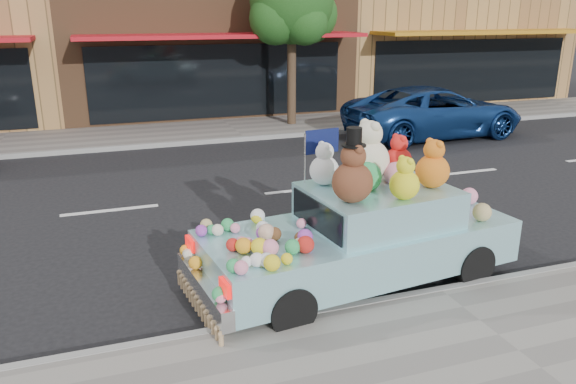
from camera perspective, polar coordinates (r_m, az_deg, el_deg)
name	(u,v)px	position (r m, az deg, el deg)	size (l,w,h in m)	color
ground	(305,190)	(11.98, 1.77, 0.24)	(120.00, 120.00, 0.00)	black
near_sidewalk	(518,355)	(6.85, 22.34, -15.07)	(60.00, 3.00, 0.12)	gray
far_sidewalk	(232,129)	(18.00, -5.69, 6.37)	(60.00, 3.00, 0.12)	gray
near_kerb	(440,293)	(7.85, 15.14, -9.83)	(60.00, 0.12, 0.13)	gray
far_kerb	(244,139)	(16.57, -4.44, 5.42)	(60.00, 0.12, 0.13)	gray
storefront_mid	(195,11)	(22.99, -9.40, 17.71)	(10.00, 9.80, 7.30)	brown
storefront_right	(421,11)	(26.66, 13.33, 17.48)	(10.00, 9.80, 7.30)	#AB8048
street_tree	(292,9)	(18.26, 0.41, 18.10)	(3.00, 2.70, 5.22)	#38281C
car_blue	(434,112)	(17.53, 14.63, 7.88)	(2.51, 5.43, 1.51)	navy
art_car	(360,229)	(7.76, 7.36, -3.72)	(4.65, 2.24, 2.30)	black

